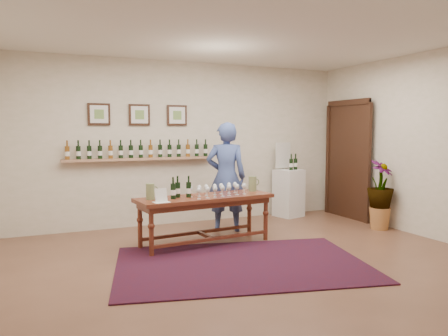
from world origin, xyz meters
name	(u,v)px	position (x,y,z in m)	size (l,w,h in m)	color
ground	(250,261)	(0.00, 0.00, 0.00)	(6.00, 6.00, 0.00)	brown
room_shell	(307,158)	(2.11, 1.86, 1.12)	(6.00, 6.00, 6.00)	beige
rug	(241,264)	(-0.16, -0.10, 0.01)	(2.99, 1.99, 0.02)	#4A0D11
tasting_table	(205,203)	(-0.22, 0.97, 0.59)	(2.02, 0.83, 0.70)	#4D1F13
table_glasses	(218,190)	(-0.04, 0.93, 0.78)	(1.19, 0.27, 0.16)	silver
table_bottles	(179,186)	(-0.60, 0.96, 0.85)	(0.30, 0.17, 0.32)	black
pitcher_left	(150,192)	(-1.01, 0.96, 0.80)	(0.14, 0.14, 0.22)	olive
pitcher_right	(252,184)	(0.63, 1.15, 0.81)	(0.15, 0.15, 0.23)	olive
menu_card	(161,195)	(-0.94, 0.70, 0.79)	(0.20, 0.14, 0.18)	silver
display_pedestal	(289,193)	(1.96, 2.23, 0.44)	(0.44, 0.44, 0.89)	white
pedestal_bottles	(293,162)	(2.01, 2.16, 1.04)	(0.30, 0.08, 0.30)	black
info_sign	(283,155)	(1.91, 2.36, 1.15)	(0.38, 0.02, 0.53)	silver
potted_plant	(380,195)	(2.75, 0.69, 0.57)	(0.69, 0.69, 0.98)	#A36936
person	(226,177)	(0.40, 1.62, 0.88)	(0.64, 0.42, 1.75)	#384B85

